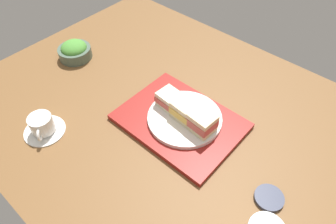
{
  "coord_description": "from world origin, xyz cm",
  "views": [
    {
      "loc": [
        -39.34,
        49.41,
        72.14
      ],
      "look_at": [
        1.35,
        3.35,
        5.0
      ],
      "focal_mm": 32.45,
      "sensor_mm": 36.0,
      "label": 1
    }
  ],
  "objects_px": {
    "sandwich_near": "(202,122)",
    "salad_bowl": "(75,51)",
    "sandwich_plate": "(185,118)",
    "small_sauce_dish": "(269,198)",
    "sandwich_far": "(170,99)",
    "coffee_cup": "(42,126)",
    "sandwich_middle": "(185,110)"
  },
  "relations": [
    {
      "from": "sandwich_middle",
      "to": "small_sauce_dish",
      "type": "xyz_separation_m",
      "value": [
        -0.32,
        0.06,
        -0.05
      ]
    },
    {
      "from": "sandwich_far",
      "to": "salad_bowl",
      "type": "distance_m",
      "value": 0.46
    },
    {
      "from": "sandwich_plate",
      "to": "small_sauce_dish",
      "type": "distance_m",
      "value": 0.33
    },
    {
      "from": "sandwich_plate",
      "to": "sandwich_near",
      "type": "xyz_separation_m",
      "value": [
        -0.07,
        0.01,
        0.04
      ]
    },
    {
      "from": "sandwich_near",
      "to": "small_sauce_dish",
      "type": "relative_size",
      "value": 1.03
    },
    {
      "from": "sandwich_middle",
      "to": "salad_bowl",
      "type": "distance_m",
      "value": 0.53
    },
    {
      "from": "sandwich_middle",
      "to": "sandwich_far",
      "type": "height_order",
      "value": "sandwich_middle"
    },
    {
      "from": "sandwich_plate",
      "to": "sandwich_far",
      "type": "bearing_deg",
      "value": -5.55
    },
    {
      "from": "sandwich_near",
      "to": "small_sauce_dish",
      "type": "bearing_deg",
      "value": 169.08
    },
    {
      "from": "salad_bowl",
      "to": "sandwich_plate",
      "type": "bearing_deg",
      "value": -177.87
    },
    {
      "from": "coffee_cup",
      "to": "small_sauce_dish",
      "type": "xyz_separation_m",
      "value": [
        -0.62,
        -0.25,
        -0.02
      ]
    },
    {
      "from": "salad_bowl",
      "to": "small_sauce_dish",
      "type": "height_order",
      "value": "salad_bowl"
    },
    {
      "from": "sandwich_near",
      "to": "coffee_cup",
      "type": "relative_size",
      "value": 0.62
    },
    {
      "from": "sandwich_middle",
      "to": "salad_bowl",
      "type": "xyz_separation_m",
      "value": [
        0.53,
        0.02,
        -0.03
      ]
    },
    {
      "from": "sandwich_plate",
      "to": "sandwich_far",
      "type": "xyz_separation_m",
      "value": [
        0.07,
        -0.01,
        0.03
      ]
    },
    {
      "from": "sandwich_plate",
      "to": "small_sauce_dish",
      "type": "height_order",
      "value": "sandwich_plate"
    },
    {
      "from": "sandwich_near",
      "to": "salad_bowl",
      "type": "bearing_deg",
      "value": 1.26
    },
    {
      "from": "small_sauce_dish",
      "to": "salad_bowl",
      "type": "bearing_deg",
      "value": -2.45
    },
    {
      "from": "salad_bowl",
      "to": "sandwich_near",
      "type": "bearing_deg",
      "value": -178.74
    },
    {
      "from": "sandwich_near",
      "to": "sandwich_middle",
      "type": "xyz_separation_m",
      "value": [
        0.07,
        -0.01,
        -0.0
      ]
    },
    {
      "from": "sandwich_near",
      "to": "salad_bowl",
      "type": "distance_m",
      "value": 0.59
    },
    {
      "from": "sandwich_far",
      "to": "sandwich_near",
      "type": "bearing_deg",
      "value": 174.45
    },
    {
      "from": "sandwich_middle",
      "to": "small_sauce_dish",
      "type": "distance_m",
      "value": 0.33
    },
    {
      "from": "sandwich_middle",
      "to": "coffee_cup",
      "type": "relative_size",
      "value": 0.64
    },
    {
      "from": "small_sauce_dish",
      "to": "sandwich_near",
      "type": "bearing_deg",
      "value": -10.92
    },
    {
      "from": "sandwich_middle",
      "to": "sandwich_near",
      "type": "bearing_deg",
      "value": 174.45
    },
    {
      "from": "sandwich_far",
      "to": "salad_bowl",
      "type": "bearing_deg",
      "value": 3.25
    },
    {
      "from": "sandwich_plate",
      "to": "salad_bowl",
      "type": "relative_size",
      "value": 1.86
    },
    {
      "from": "small_sauce_dish",
      "to": "sandwich_far",
      "type": "bearing_deg",
      "value": -9.1
    },
    {
      "from": "sandwich_far",
      "to": "salad_bowl",
      "type": "height_order",
      "value": "sandwich_far"
    },
    {
      "from": "sandwich_middle",
      "to": "coffee_cup",
      "type": "bearing_deg",
      "value": 46.17
    },
    {
      "from": "small_sauce_dish",
      "to": "coffee_cup",
      "type": "bearing_deg",
      "value": 22.21
    }
  ]
}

